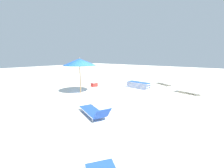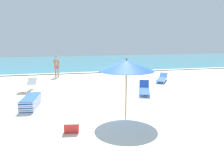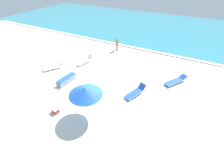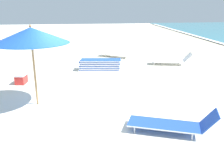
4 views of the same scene
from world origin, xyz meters
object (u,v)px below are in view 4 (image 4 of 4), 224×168
Objects in this scene: sun_lounger_near_water_left at (171,60)px; cooler_box at (21,79)px; beach_umbrella at (31,35)px; lounger_stack at (100,65)px; sun_lounger_under_umbrella at (117,53)px; sun_lounger_beside_umbrella at (173,124)px.

cooler_box is at bearing -58.43° from sun_lounger_near_water_left.
beach_umbrella is 1.19× the size of lounger_stack.
beach_umbrella is at bearing 6.70° from sun_lounger_under_umbrella.
lounger_stack is at bearing -52.96° from cooler_box.
beach_umbrella is at bearing -147.58° from cooler_box.
sun_lounger_under_umbrella is (-2.70, 1.17, -0.03)m from lounger_stack.
sun_lounger_under_umbrella is 3.71× the size of cooler_box.
sun_lounger_under_umbrella is at bearing -158.17° from sun_lounger_beside_umbrella.
sun_lounger_beside_umbrella reaches higher than lounger_stack.
sun_lounger_near_water_left reaches higher than cooler_box.
sun_lounger_under_umbrella is at bearing 163.50° from lounger_stack.
sun_lounger_near_water_left is (-0.61, 3.60, -0.03)m from lounger_stack.
beach_umbrella is 1.16× the size of sun_lounger_under_umbrella.
sun_lounger_beside_umbrella is (5.98, 1.28, -0.03)m from lounger_stack.
beach_umbrella is 1.12× the size of sun_lounger_beside_umbrella.
lounger_stack reaches higher than cooler_box.
sun_lounger_beside_umbrella is at bearing 58.02° from beach_umbrella.
cooler_box is (2.25, -6.72, -0.03)m from sun_lounger_near_water_left.
sun_lounger_beside_umbrella reaches higher than sun_lounger_near_water_left.
cooler_box is at bearing -113.52° from sun_lounger_beside_umbrella.
sun_lounger_under_umbrella is 6.10m from cooler_box.
beach_umbrella is 4.77m from lounger_stack.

